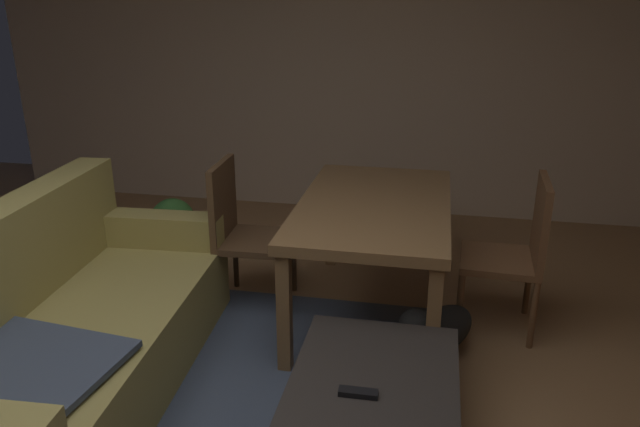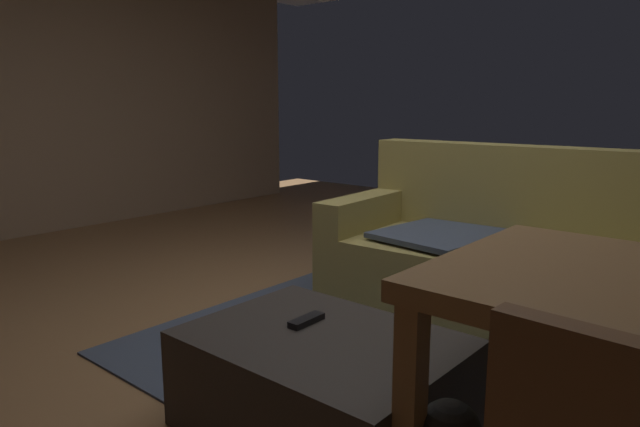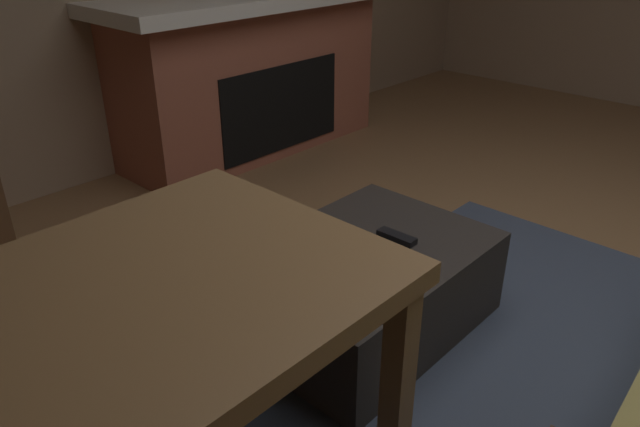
{
  "view_description": "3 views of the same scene",
  "coord_description": "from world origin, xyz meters",
  "px_view_note": "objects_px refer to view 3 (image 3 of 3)",
  "views": [
    {
      "loc": [
        -1.69,
        -0.9,
        1.89
      ],
      "look_at": [
        0.6,
        -0.44,
        1.03
      ],
      "focal_mm": 33.73,
      "sensor_mm": 36.0,
      "label": 1
    },
    {
      "loc": [
        1.69,
        -2.18,
        1.19
      ],
      "look_at": [
        0.23,
        -0.48,
        0.75
      ],
      "focal_mm": 32.39,
      "sensor_mm": 36.0,
      "label": 2
    },
    {
      "loc": [
        2.0,
        0.5,
        1.5
      ],
      "look_at": [
        0.68,
        -0.73,
        0.59
      ],
      "focal_mm": 33.62,
      "sensor_mm": 36.0,
      "label": 3
    }
  ],
  "objects_px": {
    "fireplace": "(252,73)",
    "dining_table": "(71,356)",
    "ottoman_coffee_table": "(365,287)",
    "tv_remote": "(397,237)",
    "small_dog": "(167,347)"
  },
  "relations": [
    {
      "from": "dining_table",
      "to": "small_dog",
      "type": "height_order",
      "value": "dining_table"
    },
    {
      "from": "ottoman_coffee_table",
      "to": "tv_remote",
      "type": "bearing_deg",
      "value": 157.43
    },
    {
      "from": "small_dog",
      "to": "fireplace",
      "type": "bearing_deg",
      "value": -138.52
    },
    {
      "from": "fireplace",
      "to": "tv_remote",
      "type": "xyz_separation_m",
      "value": [
        0.94,
        1.9,
        -0.15
      ]
    },
    {
      "from": "ottoman_coffee_table",
      "to": "tv_remote",
      "type": "height_order",
      "value": "tv_remote"
    },
    {
      "from": "ottoman_coffee_table",
      "to": "dining_table",
      "type": "distance_m",
      "value": 1.29
    },
    {
      "from": "ottoman_coffee_table",
      "to": "tv_remote",
      "type": "xyz_separation_m",
      "value": [
        -0.12,
        0.05,
        0.2
      ]
    },
    {
      "from": "ottoman_coffee_table",
      "to": "tv_remote",
      "type": "distance_m",
      "value": 0.24
    },
    {
      "from": "fireplace",
      "to": "ottoman_coffee_table",
      "type": "xyz_separation_m",
      "value": [
        1.06,
        1.85,
        -0.35
      ]
    },
    {
      "from": "fireplace",
      "to": "small_dog",
      "type": "height_order",
      "value": "fireplace"
    },
    {
      "from": "ottoman_coffee_table",
      "to": "fireplace",
      "type": "bearing_deg",
      "value": -119.79
    },
    {
      "from": "fireplace",
      "to": "tv_remote",
      "type": "distance_m",
      "value": 2.13
    },
    {
      "from": "fireplace",
      "to": "dining_table",
      "type": "bearing_deg",
      "value": 41.52
    },
    {
      "from": "fireplace",
      "to": "ottoman_coffee_table",
      "type": "bearing_deg",
      "value": 60.21
    },
    {
      "from": "small_dog",
      "to": "ottoman_coffee_table",
      "type": "bearing_deg",
      "value": 160.9
    }
  ]
}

